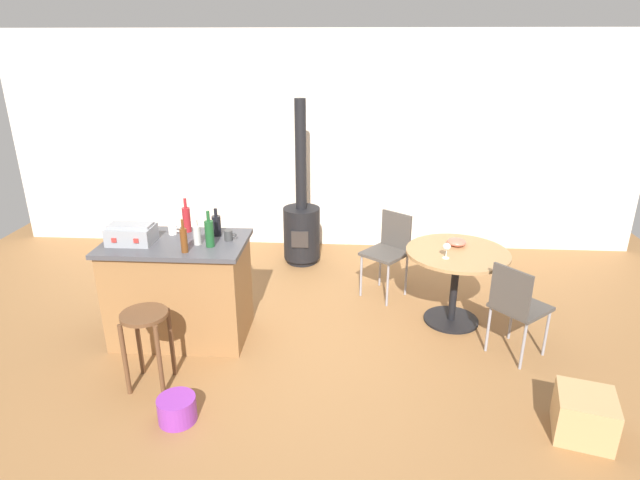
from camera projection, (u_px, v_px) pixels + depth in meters
ground_plane at (301, 345)px, 4.67m from camera, size 8.80×8.80×0.00m
back_wall at (320, 143)px, 6.56m from camera, size 8.00×0.10×2.70m
kitchen_island at (180, 289)px, 4.66m from camera, size 1.23×0.74×0.93m
wooden_stool at (146, 331)px, 3.97m from camera, size 0.36×0.36×0.63m
dining_table at (456, 268)px, 4.87m from camera, size 0.95×0.95×0.73m
folding_chair_near at (389, 248)px, 5.44m from camera, size 0.56×0.56×0.88m
folding_chair_far at (517, 304)px, 4.33m from camera, size 0.56×0.56×0.85m
wood_stove at (302, 224)px, 6.26m from camera, size 0.44×0.45×1.96m
toolbox at (131, 234)px, 4.43m from camera, size 0.38×0.27×0.17m
bottle_0 at (197, 235)px, 4.39m from camera, size 0.07×0.07×0.22m
bottle_1 at (184, 240)px, 4.22m from camera, size 0.06×0.06×0.28m
bottle_2 at (209, 233)px, 4.33m from camera, size 0.07×0.07×0.31m
bottle_3 at (217, 225)px, 4.59m from camera, size 0.08×0.08×0.25m
bottle_4 at (187, 219)px, 4.68m from camera, size 0.07×0.07×0.31m
cup_0 at (229, 235)px, 4.49m from camera, size 0.11×0.07×0.09m
cup_1 at (173, 230)px, 4.64m from camera, size 0.11×0.08×0.08m
wine_glass at (447, 247)px, 4.62m from camera, size 0.07×0.07×0.14m
serving_bowl at (457, 242)px, 4.93m from camera, size 0.18×0.18×0.07m
cardboard_box at (584, 415)px, 3.55m from camera, size 0.46×0.47×0.32m
plastic_bucket at (177, 409)px, 3.71m from camera, size 0.27×0.27×0.19m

